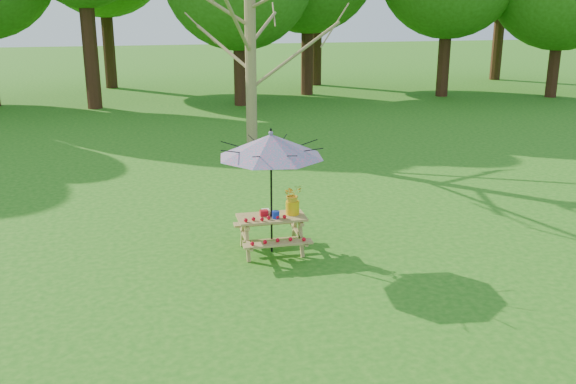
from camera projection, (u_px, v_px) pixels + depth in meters
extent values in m
cylinder|color=olive|center=(251.00, 69.00, 18.19)|extent=(0.41, 0.41, 4.90)
cube|color=olive|center=(272.00, 217.00, 11.36)|extent=(1.20, 0.62, 0.04)
cube|color=olive|center=(278.00, 244.00, 10.93)|extent=(1.20, 0.22, 0.04)
cube|color=olive|center=(266.00, 223.00, 11.96)|extent=(1.20, 0.22, 0.04)
cylinder|color=black|center=(271.00, 192.00, 11.22)|extent=(0.04, 0.04, 2.25)
cone|color=teal|center=(271.00, 146.00, 10.98)|extent=(2.30, 2.30, 0.40)
sphere|color=teal|center=(271.00, 133.00, 10.92)|extent=(0.08, 0.08, 0.08)
cube|color=red|center=(264.00, 213.00, 11.37)|extent=(0.14, 0.12, 0.10)
cylinder|color=#152CAF|center=(276.00, 215.00, 11.23)|extent=(0.13, 0.13, 0.13)
cube|color=white|center=(266.00, 211.00, 11.52)|extent=(0.13, 0.13, 0.07)
cylinder|color=#EAB40C|center=(293.00, 208.00, 11.44)|extent=(0.24, 0.24, 0.24)
imported|color=gold|center=(293.00, 195.00, 11.36)|extent=(0.40, 0.37, 0.37)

